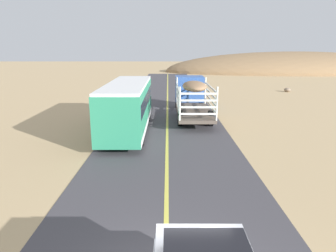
% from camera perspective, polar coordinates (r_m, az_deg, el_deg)
% --- Properties ---
extents(livestock_truck, '(2.53, 9.70, 3.02)m').
position_cam_1_polar(livestock_truck, '(26.20, 4.52, 6.25)').
color(livestock_truck, '#3359A5').
rests_on(livestock_truck, road_surface).
extents(bus, '(2.54, 10.00, 3.21)m').
position_cam_1_polar(bus, '(20.46, -7.16, 3.79)').
color(bus, '#2D8C66').
rests_on(bus, road_surface).
extents(boulder_near_shoulder, '(0.78, 0.86, 0.50)m').
position_cam_1_polar(boulder_near_shoulder, '(42.00, 21.40, 6.23)').
color(boulder_near_shoulder, '#84705B').
rests_on(boulder_near_shoulder, ground).
extents(distant_hill, '(59.40, 23.61, 9.13)m').
position_cam_1_polar(distant_hill, '(77.82, 22.51, 9.23)').
color(distant_hill, '#8D6E4C').
rests_on(distant_hill, ground).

